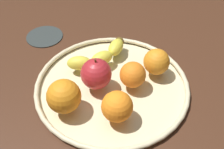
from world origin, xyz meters
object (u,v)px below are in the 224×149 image
Objects in this scene: fruit_bowl at (112,85)px; apple at (96,74)px; orange_center at (157,62)px; ambient_coaster at (45,36)px; orange_front_right at (133,75)px; orange_front_left at (64,96)px; banana at (100,55)px; orange_back_right at (117,107)px.

apple reaches higher than fruit_bowl.
apple reaches higher than orange_center.
ambient_coaster is at bearing 105.41° from orange_center.
orange_front_left is at bearing 159.81° from orange_front_right.
orange_back_right is at bearing -112.19° from banana.
orange_front_left is (-13.20, 2.18, 4.82)cm from fruit_bowl.
orange_center is at bearing -9.58° from orange_front_right.
orange_center is at bearing -25.22° from fruit_bowl.
apple is 1.07× the size of orange_front_left.
apple is 0.75× the size of ambient_coaster.
banana is 2.28× the size of apple.
orange_front_right is 0.83× the size of orange_front_left.
orange_back_right is at bearing -157.13° from orange_front_right.
orange_back_right is (-10.88, -16.39, 1.66)cm from banana.
fruit_bowl is at bearing -36.89° from apple.
ambient_coaster is at bearing 81.24° from apple.
orange_back_right is at bearing -101.80° from ambient_coaster.
banana is at bearing -82.70° from ambient_coaster.
ambient_coaster is (14.40, 28.18, -5.43)cm from orange_front_left.
apple is at bearing 0.89° from orange_front_left.
ambient_coaster is at bearing 78.20° from orange_back_right.
orange_front_left is at bearing -117.07° from ambient_coaster.
apple is 8.93cm from orange_front_right.
orange_back_right is 0.90× the size of orange_front_left.
orange_front_right is (6.39, -6.21, -0.58)cm from apple.
orange_front_right is at bearing 22.87° from orange_back_right.
orange_front_right is at bearing 170.42° from orange_center.
orange_center is at bearing 9.43° from orange_back_right.
banana is at bearing 39.55° from apple.
orange_front_left is at bearing 121.63° from orange_back_right.
apple is 1.25× the size of orange_center.
fruit_bowl is 5.80× the size of orange_center.
fruit_bowl is 4.97× the size of orange_front_left.
fruit_bowl is 4.63× the size of apple.
orange_back_right is 12.13cm from orange_front_left.
apple is 15.99cm from orange_center.
orange_front_right is 17.57cm from orange_front_left.
orange_front_right is at bearing -86.54° from ambient_coaster.
orange_back_right is 0.63× the size of ambient_coaster.
orange_front_left is (-24.20, 7.36, 0.56)cm from orange_center.
orange_front_right is at bearing -49.80° from fruit_bowl.
banana is at bearing 63.89° from fruit_bowl.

